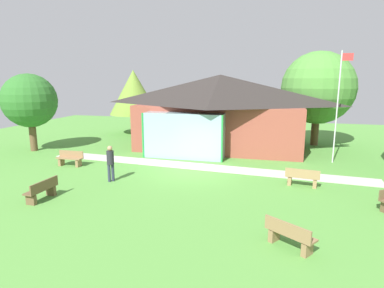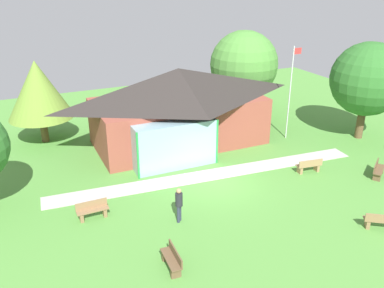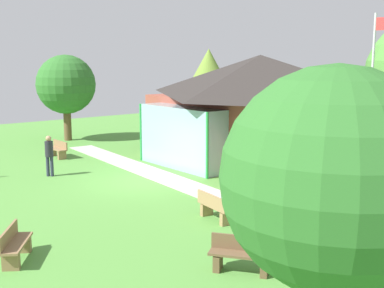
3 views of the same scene
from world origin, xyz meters
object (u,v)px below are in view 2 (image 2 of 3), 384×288
object	(u,v)px
bench_lawn_far_right	(378,170)
bench_front_left	(172,260)
tree_behind_pavilion_left	(38,90)
tree_behind_pavilion_right	(244,65)
flagpole	(291,89)
visitor_strolling_lawn	(179,202)
bench_mid_right	(309,166)
bench_mid_left	(92,210)
bench_front_right	(381,222)
tree_east_hedge	(368,79)
pavilion	(179,106)

from	to	relation	value
bench_lawn_far_right	bench_front_left	bearing A→B (deg)	-24.93
tree_behind_pavilion_left	tree_behind_pavilion_right	distance (m)	14.94
flagpole	visitor_strolling_lawn	distance (m)	12.91
flagpole	bench_mid_right	world-z (taller)	flagpole
flagpole	bench_mid_left	size ratio (longest dim) A/B	4.23
bench_lawn_far_right	flagpole	bearing A→B (deg)	-115.67
bench_front_left	bench_lawn_far_right	bearing A→B (deg)	-76.92
visitor_strolling_lawn	tree_behind_pavilion_right	size ratio (longest dim) A/B	0.26
flagpole	visitor_strolling_lawn	world-z (taller)	flagpole
bench_mid_right	bench_front_right	world-z (taller)	same
bench_front_right	tree_behind_pavilion_left	size ratio (longest dim) A/B	0.27
bench_lawn_far_right	bench_mid_left	distance (m)	15.84
tree_behind_pavilion_right	tree_east_hedge	bearing A→B (deg)	-54.42
bench_lawn_far_right	tree_behind_pavilion_left	xyz separation A→B (m)	(-16.58, 13.33, 3.24)
bench_front_left	visitor_strolling_lawn	xyz separation A→B (m)	(1.52, 2.91, 0.62)
bench_front_left	visitor_strolling_lawn	world-z (taller)	visitor_strolling_lawn
flagpole	tree_behind_pavilion_left	distance (m)	16.68
flagpole	tree_east_hedge	distance (m)	5.12
bench_mid_right	visitor_strolling_lawn	bearing A→B (deg)	-162.16
bench_mid_right	tree_east_hedge	xyz separation A→B (m)	(6.70, 2.88, 3.76)
flagpole	bench_front_left	xyz separation A→B (m)	(-12.41, -9.40, -3.08)
flagpole	pavilion	bearing A→B (deg)	163.44
flagpole	bench_mid_left	world-z (taller)	flagpole
bench_mid_left	visitor_strolling_lawn	xyz separation A→B (m)	(3.61, -1.98, 0.62)
pavilion	visitor_strolling_lawn	size ratio (longest dim) A/B	6.88
pavilion	bench_front_right	bearing A→B (deg)	-71.26
bench_front_right	bench_mid_left	bearing A→B (deg)	-173.87
pavilion	visitor_strolling_lawn	distance (m)	9.52
visitor_strolling_lawn	tree_behind_pavilion_right	world-z (taller)	tree_behind_pavilion_right
bench_mid_left	visitor_strolling_lawn	bearing A→B (deg)	150.58
tree_east_hedge	tree_behind_pavilion_left	distance (m)	21.76
pavilion	tree_east_hedge	size ratio (longest dim) A/B	1.81
flagpole	tree_east_hedge	size ratio (longest dim) A/B	0.96
bench_mid_right	bench_front_right	bearing A→B (deg)	-89.24
bench_mid_right	bench_front_left	xyz separation A→B (m)	(-10.34, -4.43, 0.00)
bench_mid_left	bench_front_right	world-z (taller)	same
visitor_strolling_lawn	tree_behind_pavilion_right	bearing A→B (deg)	-175.99
bench_mid_left	tree_behind_pavilion_right	bearing A→B (deg)	-146.00
bench_front_right	tree_east_hedge	bearing A→B (deg)	84.44
bench_mid_right	bench_front_left	bearing A→B (deg)	-148.76
bench_front_left	pavilion	bearing A→B (deg)	-21.04
flagpole	bench_front_left	size ratio (longest dim) A/B	4.18
pavilion	bench_front_right	xyz separation A→B (m)	(4.42, -13.03, -2.25)
bench_lawn_far_right	tree_east_hedge	size ratio (longest dim) A/B	0.22
visitor_strolling_lawn	bench_front_right	bearing A→B (deg)	107.06
pavilion	bench_lawn_far_right	world-z (taller)	pavilion
bench_mid_right	bench_lawn_far_right	bearing A→B (deg)	-24.28
bench_mid_left	tree_east_hedge	world-z (taller)	tree_east_hedge
bench_mid_left	tree_behind_pavilion_right	xyz separation A→B (m)	(13.95, 9.66, 3.77)
bench_mid_right	bench_lawn_far_right	distance (m)	3.81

